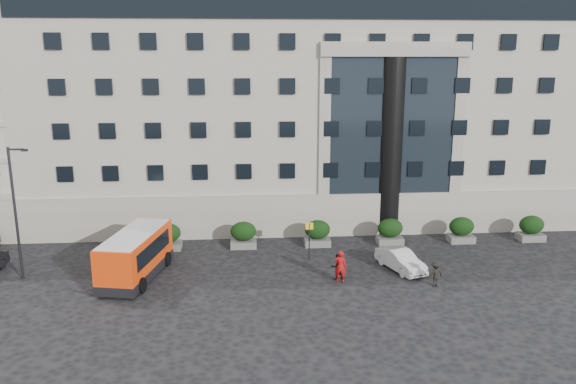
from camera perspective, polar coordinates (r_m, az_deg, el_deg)
The scene contains 18 objects.
ground at distance 32.34m, azimuth -6.71°, elevation -10.16°, with size 120.00×120.00×0.00m, color black.
civic_building at distance 51.96m, azimuth 0.67°, elevation 9.16°, with size 44.00×24.00×18.00m, color #A39F90.
entrance_column at distance 41.77m, azimuth 10.33°, elevation 4.42°, with size 1.80×1.80×13.00m, color black.
hedge_a at distance 39.67m, azimuth -12.11°, elevation -4.42°, with size 1.80×1.26×1.84m.
hedge_b at distance 39.29m, azimuth -4.56°, elevation -4.33°, with size 1.80×1.26×1.84m.
hedge_c at distance 39.59m, azimuth 3.01°, elevation -4.17°, with size 1.80×1.26×1.84m.
hedge_d at distance 40.57m, azimuth 10.33°, elevation -3.94°, with size 1.80×1.26×1.84m.
hedge_e at distance 42.16m, azimuth 17.20°, elevation -3.66°, with size 1.80×1.26×1.84m.
hedge_f at distance 44.32m, azimuth 23.48°, elevation -3.37°, with size 1.80×1.26×1.84m.
street_lamp at distance 36.29m, azimuth -25.91°, elevation -1.53°, with size 1.16×0.18×8.00m.
bus_stop_sign at distance 36.60m, azimuth 2.18°, elevation -4.33°, with size 0.50×0.08×2.52m.
minibus at distance 34.91m, azimuth -15.21°, elevation -6.03°, with size 3.62×7.03×2.80m.
red_truck at distance 51.49m, azimuth -20.74°, elevation -0.10°, with size 3.31×6.09×3.13m.
parked_car_d at distance 48.15m, azimuth -26.77°, elevation -2.73°, with size 2.26×4.89×1.36m, color black.
white_taxi at distance 35.86m, azimuth 11.37°, elevation -6.81°, with size 1.37×3.92×1.29m, color silver.
pedestrian_a at distance 33.37m, azimuth 5.35°, elevation -7.54°, with size 0.71×0.47×1.96m, color #A41010.
pedestrian_b at distance 33.88m, azimuth 5.02°, elevation -7.55°, with size 0.77×0.60×1.58m, color black.
pedestrian_c at distance 33.84m, azimuth 14.73°, elevation -8.04°, with size 0.98×0.56×1.52m, color black.
Camera 1 is at (1.49, -29.61, 12.92)m, focal length 35.00 mm.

